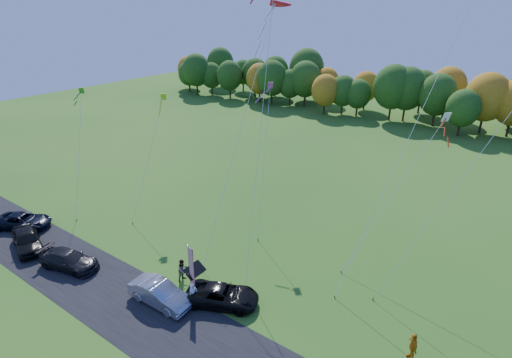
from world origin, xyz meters
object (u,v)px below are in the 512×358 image
Objects in this scene: black_suv at (222,295)px; person_east at (413,346)px; silver_sedan at (160,294)px; feather_flag at (191,266)px.

person_east reaches higher than black_suv.
black_suv is 1.05× the size of silver_sedan.
black_suv is 2.99m from feather_flag.
black_suv is 1.22× the size of feather_flag.
person_east is (12.17, 2.78, 0.21)m from black_suv.
black_suv is at bearing -57.95° from silver_sedan.
feather_flag is at bearing -37.62° from silver_sedan.
person_east is 14.92m from feather_flag.
silver_sedan is at bearing 100.35° from black_suv.
person_east reaches higher than silver_sedan.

